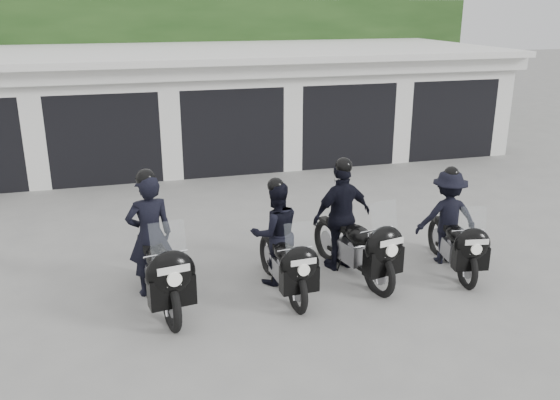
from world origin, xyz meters
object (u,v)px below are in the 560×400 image
object	(u,v)px
police_bike_b	(279,242)
police_bike_c	(348,224)
police_bike_a	(156,252)
police_bike_d	(451,224)

from	to	relation	value
police_bike_b	police_bike_c	xyz separation A→B (m)	(1.21, 0.22, 0.08)
police_bike_a	police_bike_d	bearing A→B (deg)	-8.76
police_bike_b	police_bike_d	bearing A→B (deg)	-3.43
police_bike_a	police_bike_b	distance (m)	1.85
police_bike_a	police_bike_d	world-z (taller)	police_bike_a
police_bike_a	police_bike_b	world-z (taller)	police_bike_a
police_bike_a	police_bike_d	xyz separation A→B (m)	(4.78, 0.01, -0.06)
police_bike_b	police_bike_c	distance (m)	1.23
police_bike_c	police_bike_d	size ratio (longest dim) A/B	1.12
police_bike_c	police_bike_d	bearing A→B (deg)	-19.06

